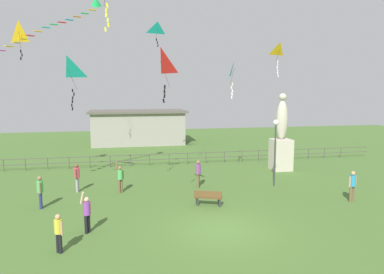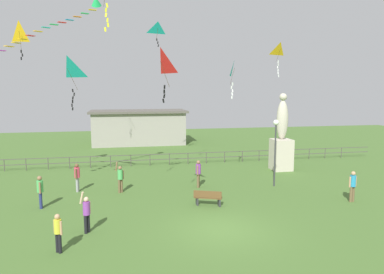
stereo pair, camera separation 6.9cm
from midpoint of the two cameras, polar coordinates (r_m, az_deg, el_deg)
name	(u,v)px [view 2 (the right image)]	position (r m, az deg, el deg)	size (l,w,h in m)	color
ground_plane	(222,230)	(16.12, 5.04, -14.86)	(80.00, 80.00, 0.00)	#476B2D
statue_monument	(282,143)	(27.80, 14.47, -1.03)	(1.44, 1.44, 5.92)	beige
lamppost	(276,138)	(22.80, 13.56, -0.15)	(0.36, 0.36, 4.31)	#38383D
park_bench	(208,197)	(18.98, 2.71, -9.82)	(1.55, 0.93, 0.85)	brown
person_0	(353,184)	(21.42, 24.82, -7.02)	(0.51, 0.32, 1.73)	brown
person_1	(120,177)	(21.60, -11.54, -6.42)	(0.51, 0.33, 1.92)	brown
person_2	(86,212)	(16.08, -16.71, -11.59)	(0.45, 0.44, 1.90)	black
person_3	(40,190)	(20.06, -23.44, -7.91)	(0.32, 0.52, 1.74)	navy
person_4	(58,231)	(14.61, -20.90, -14.07)	(0.36, 0.34, 1.53)	black
person_5	(77,176)	(22.47, -18.15, -6.00)	(0.32, 0.52, 1.74)	#99999E
person_6	(198,172)	(22.30, 1.13, -5.71)	(0.32, 0.48, 1.75)	brown
kite_1	(161,63)	(17.00, -5.04, 11.96)	(0.98, 1.06, 2.58)	red
kite_3	(19,32)	(25.09, -26.30, 15.10)	(0.76, 0.51, 2.40)	yellow
kite_5	(67,70)	(22.25, -19.58, 10.32)	(1.45, 1.39, 3.16)	#19B2B2
kite_6	(158,28)	(28.33, -5.48, 17.23)	(1.23, 0.83, 1.85)	#19B2B2
kite_7	(280,50)	(28.87, 14.29, 13.57)	(1.22, 0.83, 2.65)	yellow
kite_8	(234,70)	(23.80, 7.00, 10.84)	(0.57, 0.86, 2.57)	#19B2B2
streamer_kite	(88,6)	(23.05, -16.52, 19.85)	(5.06, 4.02, 3.78)	#1EB759
waterfront_railing	(171,157)	(29.08, -3.34, -3.31)	(36.01, 0.06, 0.95)	#4C4742
pavilion_building	(139,127)	(40.55, -8.63, 1.63)	(10.82, 5.10, 3.85)	gray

